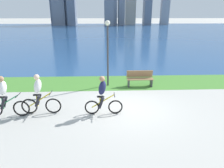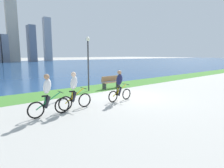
{
  "view_description": "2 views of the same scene",
  "coord_description": "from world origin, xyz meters",
  "px_view_note": "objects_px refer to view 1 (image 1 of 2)",
  "views": [
    {
      "loc": [
        -1.07,
        -8.13,
        4.01
      ],
      "look_at": [
        -0.72,
        0.62,
        0.93
      ],
      "focal_mm": 32.67,
      "sensor_mm": 36.0,
      "label": 1
    },
    {
      "loc": [
        -7.71,
        -7.86,
        2.46
      ],
      "look_at": [
        -1.09,
        0.21,
        0.83
      ],
      "focal_mm": 30.22,
      "sensor_mm": 36.0,
      "label": 2
    }
  ],
  "objects_px": {
    "cyclist_distant_rear": "(5,97)",
    "bench_near_path": "(140,79)",
    "cyclist_lead": "(103,95)",
    "cyclist_trailing": "(39,95)",
    "lamppost_tall": "(108,44)"
  },
  "relations": [
    {
      "from": "cyclist_lead",
      "to": "lamppost_tall",
      "type": "bearing_deg",
      "value": 85.34
    },
    {
      "from": "cyclist_distant_rear",
      "to": "bench_near_path",
      "type": "bearing_deg",
      "value": 29.57
    },
    {
      "from": "cyclist_lead",
      "to": "cyclist_trailing",
      "type": "xyz_separation_m",
      "value": [
        -2.59,
        0.15,
        0.01
      ]
    },
    {
      "from": "cyclist_trailing",
      "to": "bench_near_path",
      "type": "relative_size",
      "value": 1.14
    },
    {
      "from": "cyclist_distant_rear",
      "to": "cyclist_trailing",
      "type": "bearing_deg",
      "value": 9.31
    },
    {
      "from": "cyclist_trailing",
      "to": "cyclist_distant_rear",
      "type": "bearing_deg",
      "value": -170.69
    },
    {
      "from": "cyclist_lead",
      "to": "bench_near_path",
      "type": "xyz_separation_m",
      "value": [
        2.11,
        3.34,
        -0.38
      ]
    },
    {
      "from": "cyclist_lead",
      "to": "cyclist_trailing",
      "type": "relative_size",
      "value": 0.97
    },
    {
      "from": "cyclist_distant_rear",
      "to": "lamppost_tall",
      "type": "xyz_separation_m",
      "value": [
        4.16,
        3.57,
        1.56
      ]
    },
    {
      "from": "cyclist_distant_rear",
      "to": "cyclist_lead",
      "type": "bearing_deg",
      "value": 0.89
    },
    {
      "from": "cyclist_trailing",
      "to": "bench_near_path",
      "type": "bearing_deg",
      "value": 34.12
    },
    {
      "from": "cyclist_lead",
      "to": "cyclist_distant_rear",
      "type": "relative_size",
      "value": 0.94
    },
    {
      "from": "cyclist_lead",
      "to": "bench_near_path",
      "type": "height_order",
      "value": "cyclist_lead"
    },
    {
      "from": "cyclist_trailing",
      "to": "cyclist_distant_rear",
      "type": "relative_size",
      "value": 0.97
    },
    {
      "from": "cyclist_trailing",
      "to": "cyclist_lead",
      "type": "bearing_deg",
      "value": -3.32
    }
  ]
}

